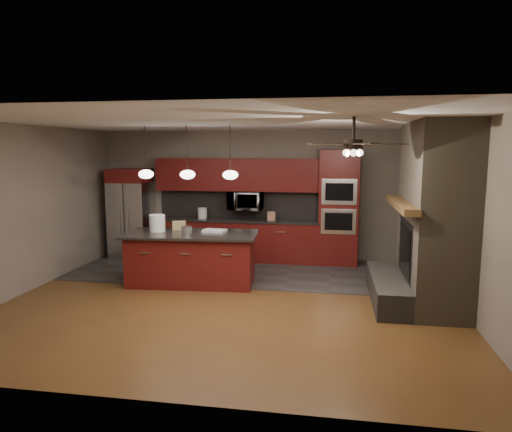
% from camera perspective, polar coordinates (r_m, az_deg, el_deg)
% --- Properties ---
extents(ground, '(7.00, 7.00, 0.00)m').
position_cam_1_polar(ground, '(7.39, -3.14, -10.51)').
color(ground, brown).
rests_on(ground, ground).
extents(ceiling, '(7.00, 6.00, 0.02)m').
position_cam_1_polar(ceiling, '(7.02, -3.32, 11.70)').
color(ceiling, white).
rests_on(ceiling, back_wall).
extents(back_wall, '(7.00, 0.02, 2.80)m').
position_cam_1_polar(back_wall, '(10.00, 0.48, 2.64)').
color(back_wall, gray).
rests_on(back_wall, ground).
extents(right_wall, '(0.02, 6.00, 2.80)m').
position_cam_1_polar(right_wall, '(7.18, 25.18, -0.35)').
color(right_wall, gray).
rests_on(right_wall, ground).
extents(left_wall, '(0.02, 6.00, 2.80)m').
position_cam_1_polar(left_wall, '(8.54, -26.83, 0.79)').
color(left_wall, gray).
rests_on(left_wall, ground).
extents(slate_tile_patch, '(7.00, 2.40, 0.01)m').
position_cam_1_polar(slate_tile_patch, '(9.08, -0.69, -6.89)').
color(slate_tile_patch, '#363230').
rests_on(slate_tile_patch, ground).
extents(fireplace_column, '(1.30, 2.10, 2.80)m').
position_cam_1_polar(fireplace_column, '(7.47, 20.89, -0.60)').
color(fireplace_column, brown).
rests_on(fireplace_column, ground).
extents(back_cabinetry, '(3.59, 0.64, 2.20)m').
position_cam_1_polar(back_cabinetry, '(9.90, -2.46, -0.38)').
color(back_cabinetry, '#560F12').
rests_on(back_cabinetry, ground).
extents(oven_tower, '(0.80, 0.63, 2.38)m').
position_cam_1_polar(oven_tower, '(9.60, 10.27, 1.02)').
color(oven_tower, '#560F12').
rests_on(oven_tower, ground).
extents(microwave, '(0.73, 0.41, 0.50)m').
position_cam_1_polar(microwave, '(9.81, -1.33, 1.94)').
color(microwave, silver).
rests_on(microwave, back_cabinetry).
extents(refrigerator, '(0.84, 0.75, 1.97)m').
position_cam_1_polar(refrigerator, '(10.50, -15.34, 0.34)').
color(refrigerator, silver).
rests_on(refrigerator, ground).
extents(kitchen_island, '(2.40, 1.22, 0.92)m').
position_cam_1_polar(kitchen_island, '(8.25, -8.03, -5.24)').
color(kitchen_island, '#560F12').
rests_on(kitchen_island, ground).
extents(white_bucket, '(0.30, 0.30, 0.30)m').
position_cam_1_polar(white_bucket, '(8.40, -12.25, -0.88)').
color(white_bucket, white).
rests_on(white_bucket, kitchen_island).
extents(paint_can, '(0.24, 0.24, 0.13)m').
position_cam_1_polar(paint_can, '(8.10, -8.68, -1.74)').
color(paint_can, silver).
rests_on(paint_can, kitchen_island).
extents(paint_tray, '(0.43, 0.32, 0.04)m').
position_cam_1_polar(paint_tray, '(8.23, -5.20, -1.84)').
color(paint_tray, silver).
rests_on(paint_tray, kitchen_island).
extents(cardboard_box, '(0.28, 0.23, 0.15)m').
position_cam_1_polar(cardboard_box, '(8.54, -9.59, -1.17)').
color(cardboard_box, tan).
rests_on(cardboard_box, kitchen_island).
extents(counter_bucket, '(0.26, 0.26, 0.23)m').
position_cam_1_polar(counter_bucket, '(10.02, -6.72, 0.36)').
color(counter_bucket, white).
rests_on(counter_bucket, back_cabinetry).
extents(counter_box, '(0.17, 0.13, 0.18)m').
position_cam_1_polar(counter_box, '(9.66, 1.97, -0.00)').
color(counter_box, '#A97457').
rests_on(counter_box, back_cabinetry).
extents(pendant_left, '(0.26, 0.26, 0.92)m').
position_cam_1_polar(pendant_left, '(8.19, -13.58, 5.13)').
color(pendant_left, black).
rests_on(pendant_left, ceiling).
extents(pendant_center, '(0.26, 0.26, 0.92)m').
position_cam_1_polar(pendant_center, '(7.93, -8.55, 5.18)').
color(pendant_center, black).
rests_on(pendant_center, ceiling).
extents(pendant_right, '(0.26, 0.26, 0.92)m').
position_cam_1_polar(pendant_right, '(7.73, -3.23, 5.18)').
color(pendant_right, black).
rests_on(pendant_right, ceiling).
extents(ceiling_fan, '(1.27, 1.33, 0.41)m').
position_cam_1_polar(ceiling_fan, '(6.04, 12.08, 8.84)').
color(ceiling_fan, black).
rests_on(ceiling_fan, ceiling).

